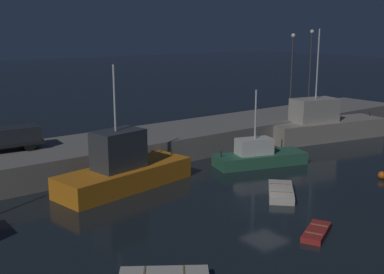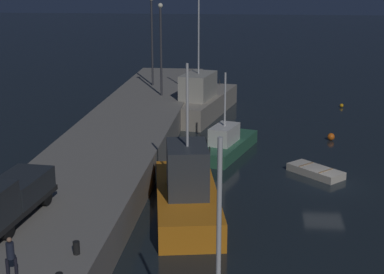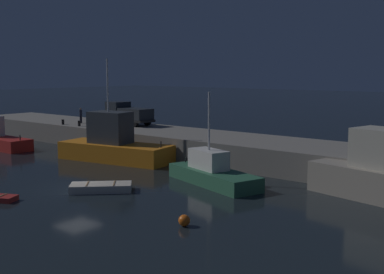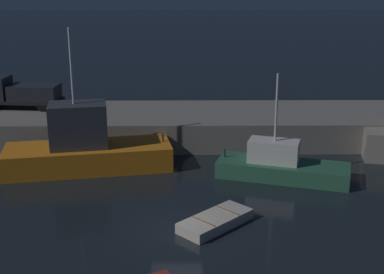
{
  "view_description": "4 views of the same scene",
  "coord_description": "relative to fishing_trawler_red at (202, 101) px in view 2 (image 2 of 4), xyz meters",
  "views": [
    {
      "loc": [
        -21.34,
        -20.18,
        10.82
      ],
      "look_at": [
        0.54,
        8.49,
        2.76
      ],
      "focal_mm": 45.04,
      "sensor_mm": 36.0,
      "label": 1
    },
    {
      "loc": [
        -35.63,
        4.75,
        13.02
      ],
      "look_at": [
        1.84,
        8.78,
        2.39
      ],
      "focal_mm": 54.45,
      "sensor_mm": 36.0,
      "label": 2
    },
    {
      "loc": [
        25.83,
        -19.54,
        7.59
      ],
      "look_at": [
        3.4,
        7.66,
        2.86
      ],
      "focal_mm": 46.46,
      "sensor_mm": 36.0,
      "label": 3
    },
    {
      "loc": [
        0.54,
        -22.49,
        11.5
      ],
      "look_at": [
        0.82,
        8.01,
        2.11
      ],
      "focal_mm": 49.72,
      "sensor_mm": 36.0,
      "label": 4
    }
  ],
  "objects": [
    {
      "name": "fishing_trawler_red",
      "position": [
        0.0,
        0.0,
        0.0
      ],
      "size": [
        13.12,
        6.03,
        10.9
      ],
      "color": "gray",
      "rests_on": "ground"
    },
    {
      "name": "ground_plane",
      "position": [
        -17.97,
        -9.56,
        -1.43
      ],
      "size": [
        320.0,
        320.0,
        0.0
      ],
      "primitive_type": "plane",
      "color": "black"
    },
    {
      "name": "fishing_boat_white",
      "position": [
        -23.62,
        -1.3,
        -0.09
      ],
      "size": [
        10.42,
        4.98,
        8.59
      ],
      "color": "orange",
      "rests_on": "ground"
    },
    {
      "name": "fishing_boat_orange",
      "position": [
        -11.97,
        -2.9,
        -0.67
      ],
      "size": [
        7.97,
        4.56,
        6.19
      ],
      "color": "#2D6647",
      "rests_on": "ground"
    },
    {
      "name": "bollard_central",
      "position": [
        -32.73,
        2.16,
        0.85
      ],
      "size": [
        0.28,
        0.28,
        0.56
      ],
      "primitive_type": "cylinder",
      "color": "black",
      "rests_on": "pier_quay"
    },
    {
      "name": "lamp_post_east",
      "position": [
        4.26,
        5.44,
        5.67
      ],
      "size": [
        0.44,
        0.44,
        8.82
      ],
      "color": "#38383D",
      "rests_on": "pier_quay"
    },
    {
      "name": "rowboat_white_mid",
      "position": [
        -16.1,
        -9.11,
        -1.18
      ],
      "size": [
        3.82,
        3.8,
        0.54
      ],
      "color": "beige",
      "rests_on": "ground"
    },
    {
      "name": "pier_quay",
      "position": [
        -17.97,
        4.92,
        -0.43
      ],
      "size": [
        66.55,
        7.28,
        2.0
      ],
      "color": "gray",
      "rests_on": "ground"
    },
    {
      "name": "mooring_buoy_mid",
      "position": [
        -7.43,
        -11.16,
        -1.14
      ],
      "size": [
        0.58,
        0.58,
        0.58
      ],
      "primitive_type": "sphere",
      "color": "orange",
      "rests_on": "ground"
    },
    {
      "name": "lamp_post_west",
      "position": [
        -0.79,
        3.73,
        5.47
      ],
      "size": [
        0.44,
        0.44,
        8.45
      ],
      "color": "#38383D",
      "rests_on": "pier_quay"
    },
    {
      "name": "mooring_buoy_near",
      "position": [
        4.9,
        -13.69,
        -1.25
      ],
      "size": [
        0.38,
        0.38,
        0.38
      ],
      "primitive_type": "sphere",
      "color": "orange",
      "rests_on": "ground"
    },
    {
      "name": "utility_truck",
      "position": [
        -29.88,
        6.19,
        1.75
      ],
      "size": [
        6.2,
        2.48,
        2.33
      ],
      "color": "black",
      "rests_on": "pier_quay"
    },
    {
      "name": "dockworker",
      "position": [
        -34.81,
        4.0,
        1.5
      ],
      "size": [
        0.4,
        0.4,
        1.64
      ],
      "color": "black",
      "rests_on": "pier_quay"
    }
  ]
}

